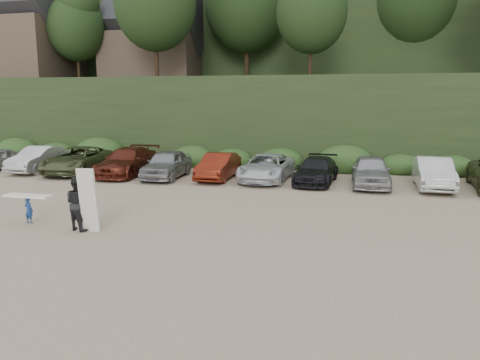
# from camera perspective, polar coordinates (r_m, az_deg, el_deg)

# --- Properties ---
(ground) EXTENTS (120.00, 120.00, 0.00)m
(ground) POSITION_cam_1_polar(r_m,az_deg,el_deg) (16.69, -5.35, -6.04)
(ground) COLOR tan
(ground) RESTS_ON ground
(hillside_backdrop) EXTENTS (90.00, 41.50, 28.00)m
(hillside_backdrop) POSITION_cam_1_polar(r_m,az_deg,el_deg) (51.78, 7.92, 17.34)
(hillside_backdrop) COLOR black
(hillside_backdrop) RESTS_ON ground
(parked_cars) EXTENTS (34.37, 6.19, 1.62)m
(parked_cars) POSITION_cam_1_polar(r_m,az_deg,el_deg) (25.99, 2.08, 1.59)
(parked_cars) COLOR #9C9BA0
(parked_cars) RESTS_ON ground
(child_surfer) EXTENTS (1.79, 0.54, 1.07)m
(child_surfer) POSITION_cam_1_polar(r_m,az_deg,el_deg) (18.99, -24.41, -2.67)
(child_surfer) COLOR navy
(child_surfer) RESTS_ON ground
(adult_surfer) EXTENTS (1.40, 0.98, 2.25)m
(adult_surfer) POSITION_cam_1_polar(r_m,az_deg,el_deg) (17.28, -19.06, -2.68)
(adult_surfer) COLOR black
(adult_surfer) RESTS_ON ground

